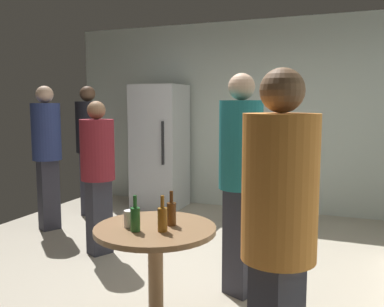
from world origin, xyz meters
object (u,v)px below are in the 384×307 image
(beer_bottle_brown, at_px, (171,213))
(person_in_black_shirt, at_px, (89,140))
(person_in_navy_shirt, at_px, (47,146))
(person_in_teal_shirt, at_px, (240,167))
(beer_bottle_amber, at_px, (162,218))
(beer_bottle_green, at_px, (135,218))
(foreground_table, at_px, (155,242))
(plastic_cup_white, at_px, (130,219))
(refrigerator, at_px, (160,147))
(person_in_maroon_shirt, at_px, (98,166))
(person_in_orange_shirt, at_px, (279,225))

(beer_bottle_brown, height_order, person_in_black_shirt, person_in_black_shirt)
(beer_bottle_brown, bearing_deg, person_in_black_shirt, 134.82)
(beer_bottle_brown, relative_size, person_in_navy_shirt, 0.13)
(person_in_teal_shirt, bearing_deg, beer_bottle_amber, 6.04)
(person_in_black_shirt, bearing_deg, beer_bottle_green, 27.69)
(foreground_table, relative_size, person_in_teal_shirt, 0.45)
(foreground_table, xyz_separation_m, beer_bottle_amber, (0.09, -0.07, 0.19))
(beer_bottle_amber, height_order, plastic_cup_white, beer_bottle_amber)
(beer_bottle_green, bearing_deg, person_in_navy_shirt, 141.40)
(plastic_cup_white, bearing_deg, refrigerator, 112.81)
(person_in_teal_shirt, bearing_deg, person_in_maroon_shirt, -79.01)
(beer_bottle_green, xyz_separation_m, person_in_black_shirt, (-2.11, 2.49, 0.22))
(person_in_black_shirt, bearing_deg, person_in_navy_shirt, -18.69)
(beer_bottle_green, height_order, plastic_cup_white, beer_bottle_green)
(beer_bottle_amber, relative_size, person_in_orange_shirt, 0.14)
(plastic_cup_white, height_order, person_in_navy_shirt, person_in_navy_shirt)
(person_in_navy_shirt, xyz_separation_m, person_in_teal_shirt, (2.63, -0.85, 0.02))
(foreground_table, bearing_deg, beer_bottle_amber, -39.51)
(person_in_maroon_shirt, bearing_deg, beer_bottle_green, -21.01)
(beer_bottle_green, height_order, person_in_orange_shirt, person_in_orange_shirt)
(beer_bottle_brown, bearing_deg, foreground_table, -140.09)
(plastic_cup_white, height_order, person_in_orange_shirt, person_in_orange_shirt)
(person_in_orange_shirt, relative_size, person_in_black_shirt, 0.96)
(person_in_navy_shirt, bearing_deg, plastic_cup_white, -11.36)
(refrigerator, relative_size, beer_bottle_brown, 7.83)
(refrigerator, relative_size, beer_bottle_amber, 7.83)
(refrigerator, bearing_deg, beer_bottle_amber, -63.72)
(person_in_navy_shirt, bearing_deg, person_in_maroon_shirt, 2.53)
(person_in_maroon_shirt, height_order, person_in_black_shirt, person_in_black_shirt)
(refrigerator, relative_size, person_in_black_shirt, 1.02)
(person_in_black_shirt, bearing_deg, foreground_table, 30.20)
(beer_bottle_green, height_order, person_in_black_shirt, person_in_black_shirt)
(foreground_table, distance_m, plastic_cup_white, 0.23)
(beer_bottle_brown, height_order, person_in_navy_shirt, person_in_navy_shirt)
(plastic_cup_white, bearing_deg, person_in_navy_shirt, 141.49)
(refrigerator, height_order, beer_bottle_brown, refrigerator)
(foreground_table, xyz_separation_m, beer_bottle_green, (-0.07, -0.13, 0.19))
(person_in_black_shirt, bearing_deg, person_in_teal_shirt, 45.42)
(beer_bottle_amber, distance_m, plastic_cup_white, 0.24)
(beer_bottle_green, bearing_deg, person_in_maroon_shirt, 131.99)
(plastic_cup_white, bearing_deg, person_in_black_shirt, 130.06)
(beer_bottle_amber, distance_m, person_in_maroon_shirt, 1.78)
(person_in_navy_shirt, bearing_deg, refrigerator, 90.17)
(refrigerator, height_order, beer_bottle_amber, refrigerator)
(person_in_navy_shirt, height_order, person_in_orange_shirt, person_in_navy_shirt)
(foreground_table, bearing_deg, person_in_black_shirt, 132.85)
(person_in_maroon_shirt, bearing_deg, plastic_cup_white, -21.46)
(beer_bottle_amber, bearing_deg, refrigerator, 116.28)
(beer_bottle_brown, height_order, person_in_maroon_shirt, person_in_maroon_shirt)
(beer_bottle_green, bearing_deg, beer_bottle_brown, 52.39)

